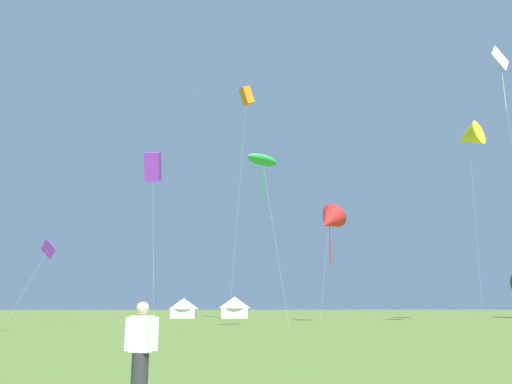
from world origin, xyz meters
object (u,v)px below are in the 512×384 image
object	(u,v)px
kite_green_parafoil	(262,160)
kite_orange_box	(247,96)
festival_tent_left	(235,306)
festival_tent_right	(184,307)
kite_white_diamond	(501,62)
person_spectator	(141,356)
kite_yellow_delta	(469,137)
kite_red_delta	(329,221)
kite_purple_box	(153,167)
kite_purple_diamond	(48,250)

from	to	relation	value
kite_green_parafoil	kite_orange_box	xyz separation A→B (m)	(-0.78, 19.88, 13.87)
festival_tent_left	festival_tent_right	bearing A→B (deg)	180.00
festival_tent_left	kite_orange_box	bearing A→B (deg)	-84.74
kite_white_diamond	person_spectator	xyz separation A→B (m)	(-25.68, -32.17, -22.50)
kite_green_parafoil	kite_white_diamond	size ratio (longest dim) A/B	0.51
kite_yellow_delta	kite_red_delta	bearing A→B (deg)	-171.18
kite_green_parafoil	kite_red_delta	bearing A→B (deg)	62.01
kite_red_delta	festival_tent_right	distance (m)	26.41
kite_purple_box	kite_yellow_delta	distance (m)	38.84
kite_yellow_delta	person_spectator	size ratio (longest dim) A/B	12.83
kite_purple_diamond	kite_orange_box	bearing A→B (deg)	15.35
kite_green_parafoil	festival_tent_right	xyz separation A→B (m)	(-8.83, 33.12, -10.92)
kite_white_diamond	person_spectator	distance (m)	46.91
kite_green_parafoil	kite_yellow_delta	distance (m)	31.12
kite_yellow_delta	kite_white_diamond	distance (m)	12.98
kite_purple_diamond	festival_tent_right	bearing A→B (deg)	57.74
kite_purple_diamond	kite_purple_box	size ratio (longest dim) A/B	0.66
kite_purple_diamond	person_spectator	xyz separation A→B (m)	(17.06, -41.87, -6.24)
kite_white_diamond	festival_tent_left	distance (m)	43.15
kite_green_parafoil	kite_red_delta	distance (m)	16.57
person_spectator	kite_red_delta	bearing A→B (deg)	74.94
kite_yellow_delta	festival_tent_right	size ratio (longest dim) A/B	5.52
kite_purple_box	kite_yellow_delta	xyz separation A→B (m)	(32.51, 19.10, 9.33)
kite_green_parafoil	kite_yellow_delta	xyz separation A→B (m)	(24.66, 17.14, 8.17)
kite_purple_diamond	kite_orange_box	size ratio (longest dim) A/B	0.30
festival_tent_right	kite_orange_box	bearing A→B (deg)	-58.70
kite_yellow_delta	person_spectator	xyz separation A→B (m)	(-28.23, -44.58, -19.69)
kite_white_diamond	festival_tent_left	bearing A→B (deg)	130.33
kite_purple_box	person_spectator	distance (m)	27.84
kite_yellow_delta	festival_tent_right	distance (m)	41.73
kite_green_parafoil	kite_white_diamond	world-z (taller)	kite_white_diamond
kite_orange_box	person_spectator	size ratio (longest dim) A/B	15.85
kite_purple_diamond	kite_yellow_delta	world-z (taller)	kite_yellow_delta
kite_green_parafoil	festival_tent_left	size ratio (longest dim) A/B	2.96
kite_red_delta	kite_yellow_delta	bearing A→B (deg)	8.82
kite_white_diamond	festival_tent_right	size ratio (longest dim) A/B	6.26
person_spectator	kite_green_parafoil	bearing A→B (deg)	82.58
kite_orange_box	festival_tent_left	world-z (taller)	kite_orange_box
kite_yellow_delta	kite_orange_box	world-z (taller)	kite_orange_box
kite_orange_box	festival_tent_right	bearing A→B (deg)	121.30
kite_orange_box	kite_red_delta	bearing A→B (deg)	-32.31
kite_red_delta	festival_tent_left	world-z (taller)	kite_red_delta
kite_purple_box	person_spectator	bearing A→B (deg)	-80.46
kite_green_parafoil	kite_red_delta	size ratio (longest dim) A/B	1.07
kite_yellow_delta	kite_orange_box	distance (m)	26.21
kite_yellow_delta	festival_tent_right	world-z (taller)	kite_yellow_delta
kite_purple_box	festival_tent_left	size ratio (longest dim) A/B	2.83
kite_green_parafoil	kite_yellow_delta	bearing A→B (deg)	34.81
kite_purple_diamond	kite_white_diamond	world-z (taller)	kite_white_diamond
kite_purple_diamond	kite_yellow_delta	xyz separation A→B (m)	(45.29, 2.71, 13.45)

